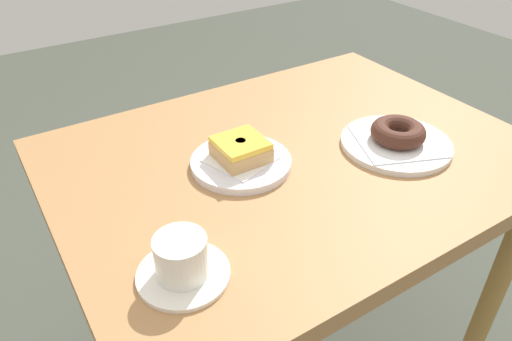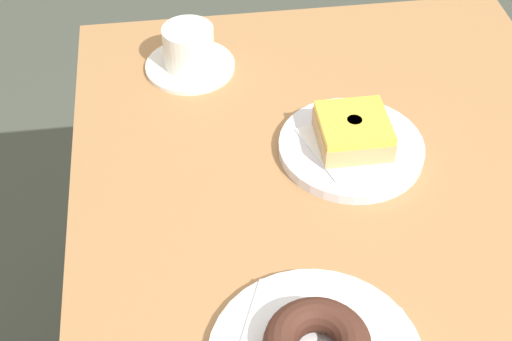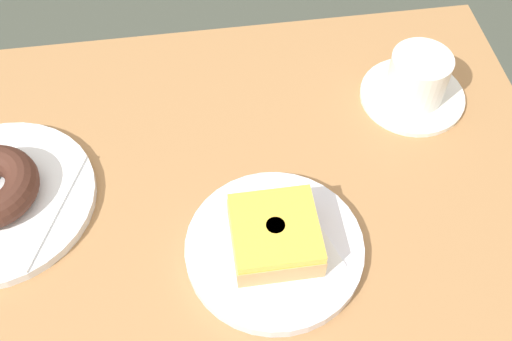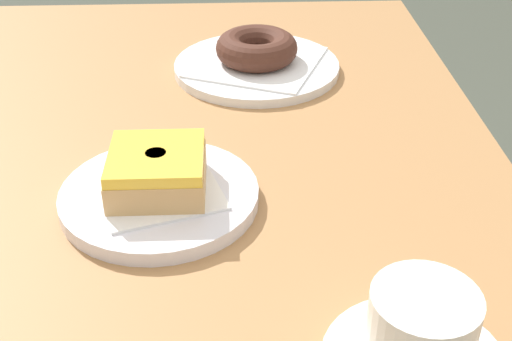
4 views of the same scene
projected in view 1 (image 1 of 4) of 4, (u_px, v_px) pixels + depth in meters
name	position (u px, v px, depth m)	size (l,w,h in m)	color
table	(293.00, 187.00, 1.03)	(0.96, 0.72, 0.71)	#A77647
plate_glazed_square	(241.00, 162.00, 0.94)	(0.20, 0.20, 0.02)	white
napkin_glazed_square	(241.00, 159.00, 0.93)	(0.11, 0.11, 0.00)	white
donut_glazed_square	(241.00, 149.00, 0.92)	(0.09, 0.09, 0.04)	tan
plate_chocolate_ring	(396.00, 144.00, 1.00)	(0.23, 0.23, 0.01)	white
napkin_chocolate_ring	(396.00, 140.00, 0.99)	(0.16, 0.16, 0.00)	white
donut_chocolate_ring	(398.00, 132.00, 0.98)	(0.11, 0.11, 0.04)	#46261B
coffee_cup	(182.00, 261.00, 0.69)	(0.14, 0.14, 0.07)	white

